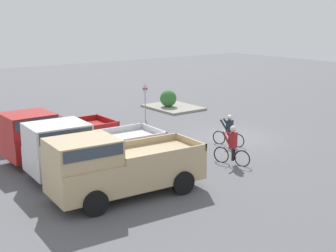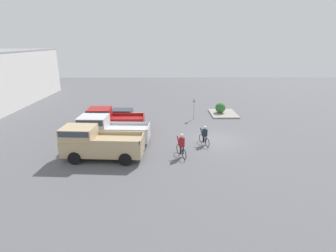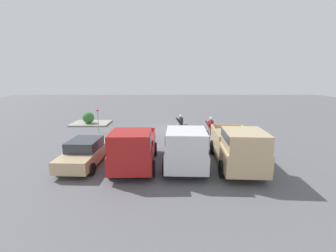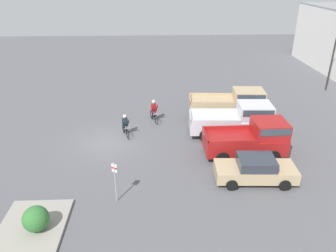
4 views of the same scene
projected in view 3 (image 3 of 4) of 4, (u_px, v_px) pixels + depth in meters
ground_plane at (170, 129)px, 21.14m from camera, size 80.00×80.00×0.00m
pickup_truck_0 at (238, 146)px, 12.04m from camera, size 2.54×5.71×2.34m
pickup_truck_1 at (185, 145)px, 12.20m from camera, size 2.52×5.64×2.31m
pickup_truck_2 at (134, 147)px, 11.96m from camera, size 2.37×4.97×2.27m
sedan_0 at (85, 152)px, 12.59m from camera, size 2.07×4.42×1.45m
cyclist_0 at (181, 123)px, 19.90m from camera, size 1.65×0.67×1.59m
cyclist_1 at (211, 127)px, 17.94m from camera, size 1.66×0.66×1.76m
fire_lane_sign at (98, 117)px, 19.63m from camera, size 0.17×0.27×2.27m
curb_island at (91, 123)px, 23.41m from camera, size 3.80×2.91×0.15m
shrub at (88, 118)px, 22.95m from camera, size 1.15×1.15×1.15m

